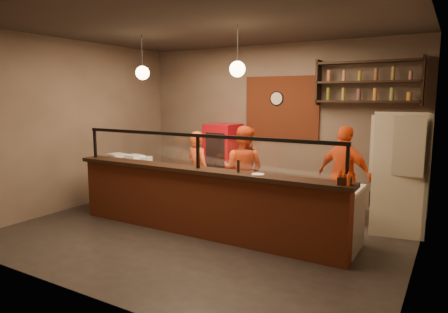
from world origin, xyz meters
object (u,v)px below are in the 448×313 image
Objects in this scene: fridge at (398,173)px; cook_left at (198,171)px; pizza_dough at (233,176)px; cook_mid at (243,171)px; pepper_mill at (238,166)px; cook_right at (344,176)px; red_cooler at (223,160)px; wall_clock at (277,99)px; condiment_caddy at (344,181)px.

cook_left is at bearing 179.66° from fridge.
cook_mid is at bearing 107.83° from pizza_dough.
pepper_mill is at bearing -52.29° from pizza_dough.
fridge is at bearing -175.17° from cook_mid.
pepper_mill is at bearing 161.76° from cook_left.
pizza_dough is (-1.43, -1.25, 0.07)m from cook_right.
cook_right reaches higher than pepper_mill.
cook_left is at bearing 7.53° from cook_mid.
cook_mid is at bearing -148.36° from cook_left.
cook_left is 1.27m from red_cooler.
wall_clock reaches higher than cook_left.
cook_left is 0.90× the size of cook_right.
cook_right is 2.90m from red_cooler.
cook_mid is 0.98m from pizza_dough.
pepper_mill is (-1.91, -1.76, 0.21)m from fridge.
cook_mid reaches higher than pizza_dough.
cook_left is at bearing -120.30° from wall_clock.
wall_clock reaches higher than red_cooler.
cook_mid is at bearing 178.97° from fridge.
wall_clock is at bearing 102.06° from pepper_mill.
wall_clock is 2.62m from pizza_dough.
cook_right is 9.52× the size of condiment_caddy.
condiment_caddy is (3.01, -1.23, 0.36)m from cook_left.
pepper_mill is (1.50, -1.19, 0.40)m from cook_left.
pepper_mill is (0.64, -1.37, 0.34)m from cook_mid.
wall_clock is at bearing 96.21° from pizza_dough.
cook_mid is at bearing -41.67° from red_cooler.
fridge is at bearing -7.04° from red_cooler.
cook_right is 1.80m from condiment_caddy.
wall_clock reaches higher than pizza_dough.
wall_clock is at bearing 126.93° from condiment_caddy.
condiment_caddy is at bearing -1.64° from pepper_mill.
cook_right reaches higher than cook_mid.
wall_clock is at bearing 148.54° from fridge.
pizza_dough is at bearing -83.79° from wall_clock.
cook_mid is 1.51m from red_cooler.
pizza_dough is 1.92m from condiment_caddy.
cook_right is at bearing 103.47° from condiment_caddy.
red_cooler is 3.00m from pepper_mill.
cook_left is at bearing 27.97° from cook_right.
pizza_dough is (0.30, -0.93, 0.10)m from cook_mid.
fridge is 3.79× the size of pizza_dough.
cook_right reaches higher than red_cooler.
cook_left is at bearing 141.59° from pepper_mill.
condiment_caddy is (1.85, -0.48, 0.20)m from pizza_dough.
red_cooler is at bearing 159.49° from fridge.
red_cooler is at bearing 124.83° from pepper_mill.
pepper_mill is (0.59, -2.75, -0.95)m from wall_clock.
cook_mid is (0.86, 0.18, 0.06)m from cook_left.
fridge is 2.61m from pizza_dough.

